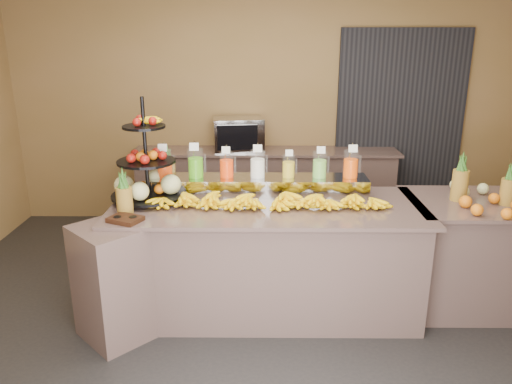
{
  "coord_description": "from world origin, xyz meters",
  "views": [
    {
      "loc": [
        -0.06,
        -3.47,
        2.24
      ],
      "look_at": [
        -0.1,
        0.3,
        1.04
      ],
      "focal_mm": 35.0,
      "sensor_mm": 36.0,
      "label": 1
    }
  ],
  "objects_px": {
    "oven_warmer": "(238,134)",
    "pitcher_tray": "(258,186)",
    "right_fruit_pile": "(486,197)",
    "banana_heap": "(267,199)",
    "fruit_stand": "(152,175)",
    "condiment_caddy": "(125,219)"
  },
  "relations": [
    {
      "from": "banana_heap",
      "to": "oven_warmer",
      "type": "distance_m",
      "value": 2.02
    },
    {
      "from": "pitcher_tray",
      "to": "right_fruit_pile",
      "type": "height_order",
      "value": "right_fruit_pile"
    },
    {
      "from": "oven_warmer",
      "to": "banana_heap",
      "type": "bearing_deg",
      "value": -88.79
    },
    {
      "from": "pitcher_tray",
      "to": "condiment_caddy",
      "type": "bearing_deg",
      "value": -145.63
    },
    {
      "from": "pitcher_tray",
      "to": "fruit_stand",
      "type": "distance_m",
      "value": 0.88
    },
    {
      "from": "right_fruit_pile",
      "to": "oven_warmer",
      "type": "height_order",
      "value": "oven_warmer"
    },
    {
      "from": "pitcher_tray",
      "to": "oven_warmer",
      "type": "height_order",
      "value": "oven_warmer"
    },
    {
      "from": "right_fruit_pile",
      "to": "banana_heap",
      "type": "bearing_deg",
      "value": -179.62
    },
    {
      "from": "banana_heap",
      "to": "fruit_stand",
      "type": "xyz_separation_m",
      "value": [
        -0.93,
        0.15,
        0.15
      ]
    },
    {
      "from": "banana_heap",
      "to": "right_fruit_pile",
      "type": "height_order",
      "value": "right_fruit_pile"
    },
    {
      "from": "fruit_stand",
      "to": "pitcher_tray",
      "type": "bearing_deg",
      "value": 4.22
    },
    {
      "from": "fruit_stand",
      "to": "right_fruit_pile",
      "type": "bearing_deg",
      "value": -10.16
    },
    {
      "from": "fruit_stand",
      "to": "right_fruit_pile",
      "type": "height_order",
      "value": "fruit_stand"
    },
    {
      "from": "fruit_stand",
      "to": "oven_warmer",
      "type": "height_order",
      "value": "fruit_stand"
    },
    {
      "from": "pitcher_tray",
      "to": "banana_heap",
      "type": "distance_m",
      "value": 0.33
    },
    {
      "from": "condiment_caddy",
      "to": "right_fruit_pile",
      "type": "distance_m",
      "value": 2.78
    },
    {
      "from": "pitcher_tray",
      "to": "condiment_caddy",
      "type": "height_order",
      "value": "pitcher_tray"
    },
    {
      "from": "banana_heap",
      "to": "oven_warmer",
      "type": "bearing_deg",
      "value": 98.87
    },
    {
      "from": "condiment_caddy",
      "to": "fruit_stand",
      "type": "bearing_deg",
      "value": 77.62
    },
    {
      "from": "oven_warmer",
      "to": "pitcher_tray",
      "type": "bearing_deg",
      "value": -89.68
    },
    {
      "from": "banana_heap",
      "to": "condiment_caddy",
      "type": "xyz_separation_m",
      "value": [
        -1.04,
        -0.34,
        -0.05
      ]
    },
    {
      "from": "banana_heap",
      "to": "oven_warmer",
      "type": "relative_size",
      "value": 3.31
    }
  ]
}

